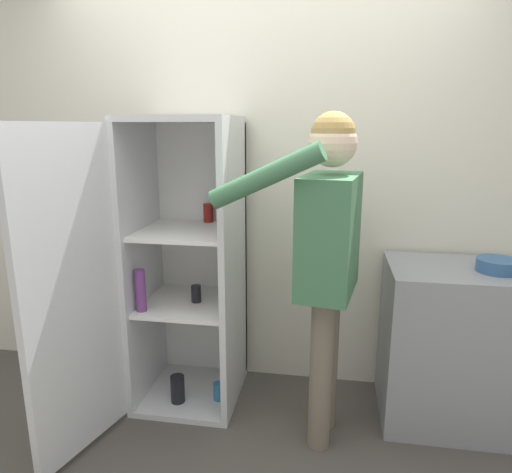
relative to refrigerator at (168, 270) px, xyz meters
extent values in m
cube|color=silver|center=(0.48, 0.43, 0.44)|extent=(7.00, 0.06, 2.55)
cube|color=silver|center=(0.09, 0.08, -0.82)|extent=(0.59, 0.60, 0.04)
cube|color=silver|center=(0.09, 0.08, 0.83)|extent=(0.59, 0.60, 0.04)
cube|color=white|center=(0.09, 0.36, 0.01)|extent=(0.59, 0.03, 1.62)
cube|color=silver|center=(-0.19, 0.08, 0.01)|extent=(0.03, 0.60, 1.62)
cube|color=silver|center=(0.36, 0.08, 0.01)|extent=(0.04, 0.60, 1.62)
cube|color=white|center=(0.09, 0.08, -0.23)|extent=(0.52, 0.53, 0.02)
cube|color=white|center=(0.09, 0.08, 0.21)|extent=(0.52, 0.53, 0.02)
cube|color=silver|center=(-0.30, -0.50, 0.01)|extent=(0.20, 0.58, 1.62)
cylinder|color=teal|center=(0.28, 0.00, -0.75)|extent=(0.06, 0.06, 0.11)
cylinder|color=black|center=(0.30, 0.25, 0.30)|extent=(0.07, 0.07, 0.16)
cylinder|color=maroon|center=(0.16, 0.30, 0.28)|extent=(0.06, 0.06, 0.11)
cylinder|color=black|center=(0.05, -0.06, -0.72)|extent=(0.08, 0.08, 0.16)
cylinder|color=black|center=(0.14, 0.08, -0.17)|extent=(0.06, 0.06, 0.10)
cylinder|color=#723884|center=(-0.13, -0.11, -0.10)|extent=(0.06, 0.06, 0.24)
cylinder|color=#1E5123|center=(0.29, 0.30, -0.13)|extent=(0.07, 0.07, 0.17)
cylinder|color=#726656|center=(0.88, -0.26, -0.42)|extent=(0.11, 0.11, 0.83)
cylinder|color=#726656|center=(0.91, -0.08, -0.42)|extent=(0.11, 0.11, 0.83)
cube|color=#3F724C|center=(0.90, -0.17, 0.28)|extent=(0.32, 0.48, 0.58)
sphere|color=beige|center=(0.90, -0.17, 0.72)|extent=(0.23, 0.23, 0.23)
sphere|color=#AD894C|center=(0.90, -0.17, 0.76)|extent=(0.21, 0.21, 0.21)
cylinder|color=#3F724C|center=(0.61, -0.38, 0.58)|extent=(0.54, 0.18, 0.31)
cylinder|color=#3F724C|center=(0.94, 0.08, 0.25)|extent=(0.09, 0.09, 0.55)
cube|color=gray|center=(1.60, 0.10, -0.39)|extent=(0.74, 0.56, 0.90)
cylinder|color=#335B8E|center=(1.76, 0.06, 0.10)|extent=(0.21, 0.21, 0.07)
camera|label=1|loc=(0.91, -2.36, 0.80)|focal=32.00mm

